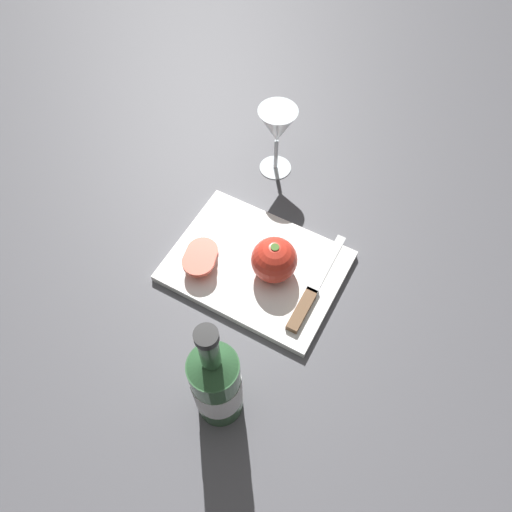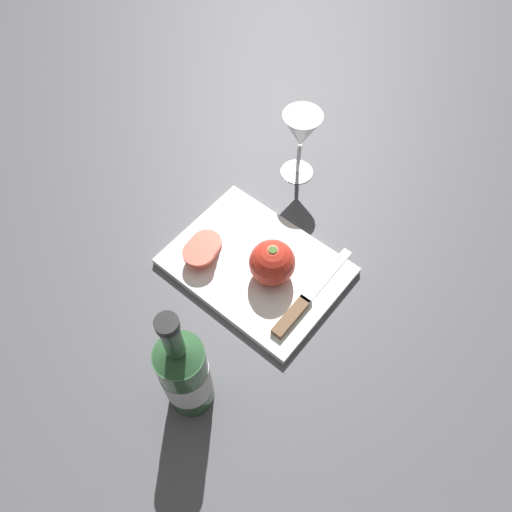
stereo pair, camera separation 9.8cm
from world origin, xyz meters
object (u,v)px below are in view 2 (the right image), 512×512
wine_bottle (185,374)px  wine_glass (301,133)px  whole_tomato (272,263)px  tomato_slice_stack_near (203,248)px  knife (298,309)px

wine_bottle → wine_glass: bearing=107.8°
wine_glass → whole_tomato: 0.30m
wine_glass → whole_tomato: bearing=-63.2°
whole_tomato → wine_bottle: bearing=-81.8°
wine_glass → whole_tomato: size_ratio=1.88×
wine_glass → tomato_slice_stack_near: 0.32m
wine_bottle → knife: bearing=78.7°
wine_bottle → wine_glass: wine_bottle is taller
wine_bottle → tomato_slice_stack_near: 0.30m
wine_bottle → whole_tomato: wine_bottle is taller
knife → tomato_slice_stack_near: (-0.23, -0.02, 0.01)m
wine_glass → knife: size_ratio=0.71×
wine_glass → knife: bearing=-53.0°
tomato_slice_stack_near → knife: bearing=4.7°
wine_bottle → tomato_slice_stack_near: bearing=128.6°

